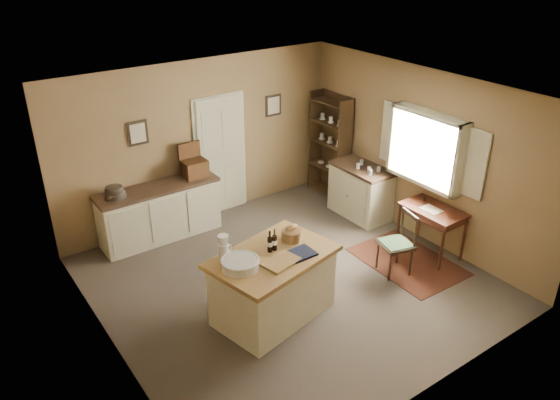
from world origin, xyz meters
The scene contains 16 objects.
ground centered at (0.00, 0.00, 0.00)m, with size 5.00×5.00×0.00m, color brown.
wall_back centered at (0.00, 2.50, 1.35)m, with size 5.00×0.10×2.70m, color olive.
wall_front centered at (0.00, -2.50, 1.35)m, with size 5.00×0.10×2.70m, color olive.
wall_left centered at (-2.50, 0.00, 1.35)m, with size 0.10×5.00×2.70m, color olive.
wall_right centered at (2.50, 0.00, 1.35)m, with size 0.10×5.00×2.70m, color olive.
ceiling centered at (0.00, 0.00, 2.70)m, with size 5.00×5.00×0.00m, color silver.
door centered at (0.35, 2.47, 1.05)m, with size 0.97×0.06×2.11m, color beige.
framed_prints centered at (0.20, 2.48, 1.72)m, with size 2.82×0.02×0.38m.
window centered at (2.42, -0.20, 1.55)m, with size 0.25×1.99×1.12m.
work_island centered at (-0.61, -0.48, 0.48)m, with size 1.70×1.29×1.20m.
sideboard centered at (-0.94, 2.20, 0.48)m, with size 1.94×0.55×1.18m.
rug centered at (1.75, -0.62, 0.00)m, with size 1.10×1.60×0.01m, color #422110.
writing_desk centered at (2.20, -0.62, 0.67)m, with size 0.57×0.93×0.82m.
desk_chair centered at (1.38, -0.68, 0.46)m, with size 0.43×0.43×0.92m, color #312113, non-canonical shape.
right_cabinet centered at (2.20, 0.93, 0.46)m, with size 0.61×1.09×0.99m.
shelving_unit centered at (2.35, 1.92, 0.95)m, with size 0.32×0.85×1.90m.
Camera 1 is at (-3.82, -5.17, 4.50)m, focal length 35.00 mm.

